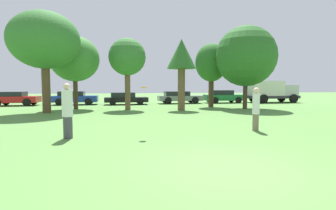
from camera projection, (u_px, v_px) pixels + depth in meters
ground_plane at (229, 170)px, 5.56m from camera, size 120.00×120.00×0.00m
person_thrower at (67, 111)px, 8.87m from camera, size 0.36×0.36×1.90m
person_catcher at (256, 108)px, 10.38m from camera, size 0.29×0.29×1.74m
frisbee at (144, 88)px, 9.24m from camera, size 0.25×0.24×0.08m
tree_0 at (45, 41)px, 17.09m from camera, size 4.55×4.55×6.71m
tree_1 at (75, 59)px, 19.98m from camera, size 3.73×3.73×5.63m
tree_2 at (127, 58)px, 19.64m from camera, size 2.81×2.81×5.41m
tree_3 at (182, 57)px, 19.21m from camera, size 2.17×2.17×5.27m
tree_4 at (211, 63)px, 22.16m from camera, size 2.75×2.75×5.43m
tree_5 at (246, 56)px, 20.38m from camera, size 4.74×4.74×6.51m
parked_car_red at (15, 98)px, 23.79m from camera, size 3.92×2.07×1.28m
parked_car_blue at (75, 98)px, 25.07m from camera, size 4.20×2.05×1.29m
parked_car_black at (125, 98)px, 25.24m from camera, size 4.14×1.96×1.18m
parked_car_grey at (179, 97)px, 26.80m from camera, size 4.52×1.87×1.25m
parked_car_green at (223, 96)px, 27.72m from camera, size 4.14×1.97×1.36m
delivery_truck_silver at (271, 91)px, 28.45m from camera, size 5.67×2.44×2.35m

